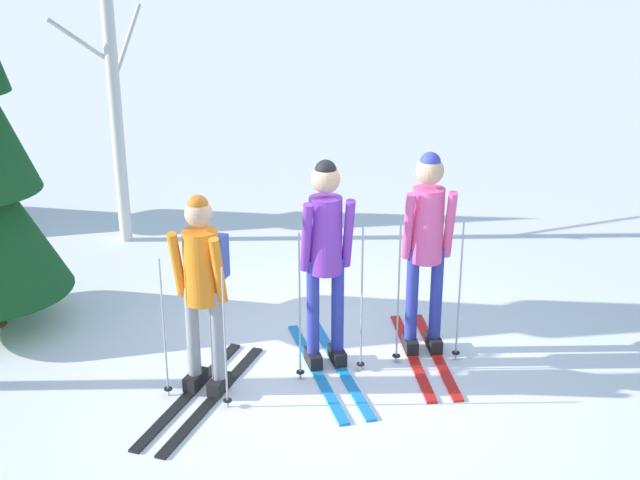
# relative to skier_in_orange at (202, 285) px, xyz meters

# --- Properties ---
(ground_plane) EXTENTS (400.00, 400.00, 0.00)m
(ground_plane) POSITION_rel_skier_in_orange_xyz_m (0.94, 0.39, -0.96)
(ground_plane) COLOR white
(skier_in_orange) EXTENTS (0.89, 1.80, 1.71)m
(skier_in_orange) POSITION_rel_skier_in_orange_xyz_m (0.00, 0.00, 0.00)
(skier_in_orange) COLOR black
(skier_in_orange) RESTS_ON ground
(skier_in_purple) EXTENTS (0.76, 1.79, 1.87)m
(skier_in_purple) POSITION_rel_skier_in_orange_xyz_m (0.99, 0.42, 0.09)
(skier_in_purple) COLOR #1E84D1
(skier_in_purple) RESTS_ON ground
(skier_in_pink) EXTENTS (0.61, 1.64, 1.87)m
(skier_in_pink) POSITION_rel_skier_in_orange_xyz_m (1.86, 0.68, 0.09)
(skier_in_pink) COLOR red
(skier_in_pink) RESTS_ON ground
(birch_tree_tall) EXTENTS (0.90, 0.88, 3.09)m
(birch_tree_tall) POSITION_rel_skier_in_orange_xyz_m (-1.44, 3.58, 0.64)
(birch_tree_tall) COLOR silver
(birch_tree_tall) RESTS_ON ground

